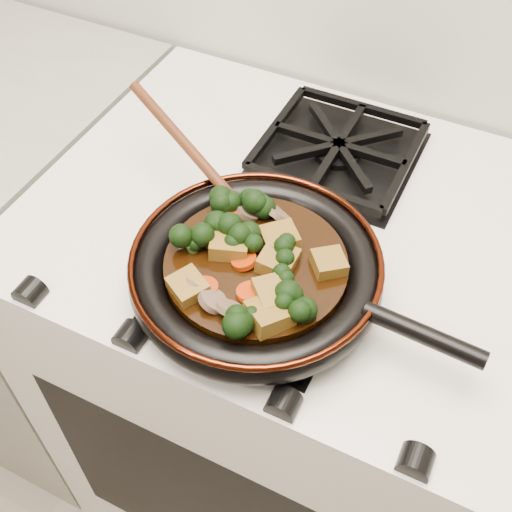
% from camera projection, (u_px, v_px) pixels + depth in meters
% --- Properties ---
extents(stove, '(0.76, 0.60, 0.90)m').
position_uv_depth(stove, '(289.00, 377.00, 1.24)').
color(stove, white).
rests_on(stove, ground).
extents(burner_grate_front, '(0.23, 0.23, 0.03)m').
position_uv_depth(burner_grate_front, '(258.00, 279.00, 0.81)').
color(burner_grate_front, black).
rests_on(burner_grate_front, stove).
extents(burner_grate_back, '(0.23, 0.23, 0.03)m').
position_uv_depth(burner_grate_back, '(338.00, 150.00, 0.97)').
color(burner_grate_back, black).
rests_on(burner_grate_back, stove).
extents(skillet, '(0.44, 0.31, 0.05)m').
position_uv_depth(skillet, '(258.00, 271.00, 0.78)').
color(skillet, black).
rests_on(skillet, burner_grate_front).
extents(braising_sauce, '(0.22, 0.22, 0.02)m').
position_uv_depth(braising_sauce, '(256.00, 267.00, 0.78)').
color(braising_sauce, black).
rests_on(braising_sauce, skillet).
extents(tofu_cube_0, '(0.04, 0.04, 0.02)m').
position_uv_depth(tofu_cube_0, '(216.00, 238.00, 0.78)').
color(tofu_cube_0, brown).
rests_on(tofu_cube_0, braising_sauce).
extents(tofu_cube_1, '(0.05, 0.05, 0.02)m').
position_uv_depth(tofu_cube_1, '(188.00, 287.00, 0.73)').
color(tofu_cube_1, brown).
rests_on(tofu_cube_1, braising_sauce).
extents(tofu_cube_2, '(0.06, 0.06, 0.03)m').
position_uv_depth(tofu_cube_2, '(280.00, 239.00, 0.78)').
color(tofu_cube_2, brown).
rests_on(tofu_cube_2, braising_sauce).
extents(tofu_cube_3, '(0.06, 0.06, 0.03)m').
position_uv_depth(tofu_cube_3, '(274.00, 295.00, 0.73)').
color(tofu_cube_3, brown).
rests_on(tofu_cube_3, braising_sauce).
extents(tofu_cube_4, '(0.04, 0.04, 0.03)m').
position_uv_depth(tofu_cube_4, '(278.00, 261.00, 0.76)').
color(tofu_cube_4, brown).
rests_on(tofu_cube_4, braising_sauce).
extents(tofu_cube_5, '(0.05, 0.05, 0.03)m').
position_uv_depth(tofu_cube_5, '(226.00, 232.00, 0.79)').
color(tofu_cube_5, brown).
rests_on(tofu_cube_5, braising_sauce).
extents(tofu_cube_6, '(0.06, 0.06, 0.03)m').
position_uv_depth(tofu_cube_6, '(230.00, 244.00, 0.78)').
color(tofu_cube_6, brown).
rests_on(tofu_cube_6, braising_sauce).
extents(tofu_cube_7, '(0.05, 0.05, 0.02)m').
position_uv_depth(tofu_cube_7, '(329.00, 263.00, 0.76)').
color(tofu_cube_7, brown).
rests_on(tofu_cube_7, braising_sauce).
extents(tofu_cube_8, '(0.06, 0.06, 0.03)m').
position_uv_depth(tofu_cube_8, '(270.00, 314.00, 0.71)').
color(tofu_cube_8, brown).
rests_on(tofu_cube_8, braising_sauce).
extents(broccoli_floret_0, '(0.09, 0.09, 0.07)m').
position_uv_depth(broccoli_floret_0, '(257.00, 207.00, 0.81)').
color(broccoli_floret_0, black).
rests_on(broccoli_floret_0, braising_sauce).
extents(broccoli_floret_1, '(0.08, 0.08, 0.06)m').
position_uv_depth(broccoli_floret_1, '(245.00, 242.00, 0.77)').
color(broccoli_floret_1, black).
rests_on(broccoli_floret_1, braising_sauce).
extents(broccoli_floret_2, '(0.07, 0.07, 0.06)m').
position_uv_depth(broccoli_floret_2, '(294.00, 306.00, 0.71)').
color(broccoli_floret_2, black).
rests_on(broccoli_floret_2, braising_sauce).
extents(broccoli_floret_3, '(0.08, 0.08, 0.07)m').
position_uv_depth(broccoli_floret_3, '(192.00, 244.00, 0.77)').
color(broccoli_floret_3, black).
rests_on(broccoli_floret_3, braising_sauce).
extents(broccoli_floret_4, '(0.08, 0.08, 0.07)m').
position_uv_depth(broccoli_floret_4, '(229.00, 204.00, 0.81)').
color(broccoli_floret_4, black).
rests_on(broccoli_floret_4, braising_sauce).
extents(broccoli_floret_5, '(0.08, 0.07, 0.07)m').
position_uv_depth(broccoli_floret_5, '(221.00, 227.00, 0.79)').
color(broccoli_floret_5, black).
rests_on(broccoli_floret_5, braising_sauce).
extents(broccoli_floret_6, '(0.06, 0.07, 0.07)m').
position_uv_depth(broccoli_floret_6, '(292.00, 258.00, 0.76)').
color(broccoli_floret_6, black).
rests_on(broccoli_floret_6, braising_sauce).
extents(broccoli_floret_7, '(0.06, 0.07, 0.06)m').
position_uv_depth(broccoli_floret_7, '(281.00, 281.00, 0.74)').
color(broccoli_floret_7, black).
rests_on(broccoli_floret_7, braising_sauce).
extents(broccoli_floret_8, '(0.09, 0.09, 0.07)m').
position_uv_depth(broccoli_floret_8, '(241.00, 320.00, 0.70)').
color(broccoli_floret_8, black).
rests_on(broccoli_floret_8, braising_sauce).
extents(carrot_coin_0, '(0.03, 0.03, 0.02)m').
position_uv_depth(carrot_coin_0, '(280.00, 268.00, 0.76)').
color(carrot_coin_0, '#AF2D04').
rests_on(carrot_coin_0, braising_sauce).
extents(carrot_coin_1, '(0.03, 0.03, 0.02)m').
position_uv_depth(carrot_coin_1, '(244.00, 260.00, 0.76)').
color(carrot_coin_1, '#AF2D04').
rests_on(carrot_coin_1, braising_sauce).
extents(carrot_coin_2, '(0.03, 0.03, 0.02)m').
position_uv_depth(carrot_coin_2, '(228.00, 214.00, 0.81)').
color(carrot_coin_2, '#AF2D04').
rests_on(carrot_coin_2, braising_sauce).
extents(carrot_coin_3, '(0.03, 0.03, 0.01)m').
position_uv_depth(carrot_coin_3, '(205.00, 287.00, 0.74)').
color(carrot_coin_3, '#AF2D04').
rests_on(carrot_coin_3, braising_sauce).
extents(carrot_coin_4, '(0.03, 0.03, 0.02)m').
position_uv_depth(carrot_coin_4, '(270.00, 263.00, 0.76)').
color(carrot_coin_4, '#AF2D04').
rests_on(carrot_coin_4, braising_sauce).
extents(carrot_coin_5, '(0.03, 0.03, 0.01)m').
position_uv_depth(carrot_coin_5, '(250.00, 292.00, 0.73)').
color(carrot_coin_5, '#AF2D04').
rests_on(carrot_coin_5, braising_sauce).
extents(mushroom_slice_0, '(0.03, 0.03, 0.02)m').
position_uv_depth(mushroom_slice_0, '(230.00, 308.00, 0.72)').
color(mushroom_slice_0, brown).
rests_on(mushroom_slice_0, braising_sauce).
extents(mushroom_slice_1, '(0.05, 0.05, 0.03)m').
position_uv_depth(mushroom_slice_1, '(213.00, 300.00, 0.72)').
color(mushroom_slice_1, brown).
rests_on(mushroom_slice_1, braising_sauce).
extents(mushroom_slice_2, '(0.05, 0.04, 0.03)m').
position_uv_depth(mushroom_slice_2, '(278.00, 214.00, 0.81)').
color(mushroom_slice_2, brown).
rests_on(mushroom_slice_2, braising_sauce).
extents(mushroom_slice_3, '(0.04, 0.03, 0.03)m').
position_uv_depth(mushroom_slice_3, '(197.00, 285.00, 0.74)').
color(mushroom_slice_3, brown).
rests_on(mushroom_slice_3, braising_sauce).
extents(mushroom_slice_4, '(0.05, 0.05, 0.02)m').
position_uv_depth(mushroom_slice_4, '(248.00, 211.00, 0.81)').
color(mushroom_slice_4, brown).
rests_on(mushroom_slice_4, braising_sauce).
extents(wooden_spoon, '(0.15, 0.09, 0.25)m').
position_uv_depth(wooden_spoon, '(208.00, 170.00, 0.84)').
color(wooden_spoon, '#4E2410').
rests_on(wooden_spoon, braising_sauce).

